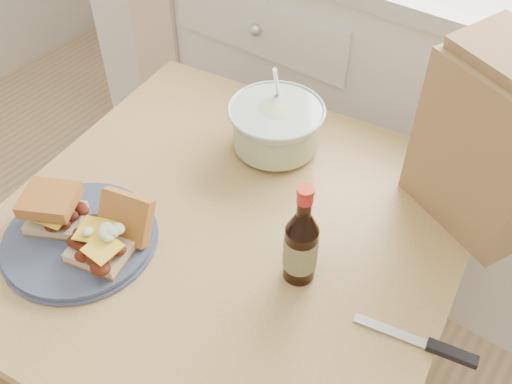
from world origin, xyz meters
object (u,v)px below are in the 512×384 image
Objects in this scene: dining_table at (229,259)px; paper_bag at (494,147)px; beer_bottle at (301,245)px; plate at (80,239)px; coleslaw_bowl at (276,129)px.

dining_table is 2.99× the size of paper_bag.
dining_table is 0.25m from beer_bottle.
plate is at bearing -143.07° from dining_table.
coleslaw_bowl is 0.34m from beer_bottle.
beer_bottle is at bearing -12.64° from dining_table.
plate is 0.87× the size of paper_bag.
paper_bag is (0.41, 0.08, 0.11)m from coleslaw_bowl.
paper_bag is at bearing 33.83° from dining_table.
plate reaches higher than dining_table.
plate is 0.41m from beer_bottle.
dining_table is 0.54m from paper_bag.
paper_bag is at bearing 42.61° from plate.
plate is 1.31× the size of beer_bottle.
dining_table is at bearing -76.88° from coleslaw_bowl.
beer_bottle is at bearing -94.37° from paper_bag.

